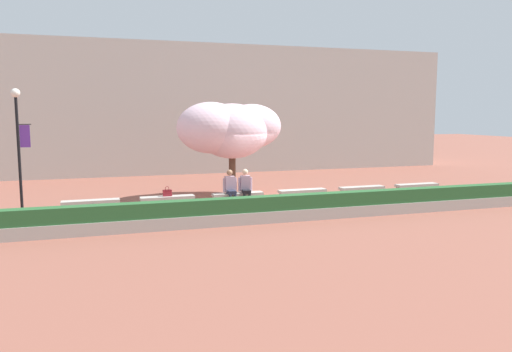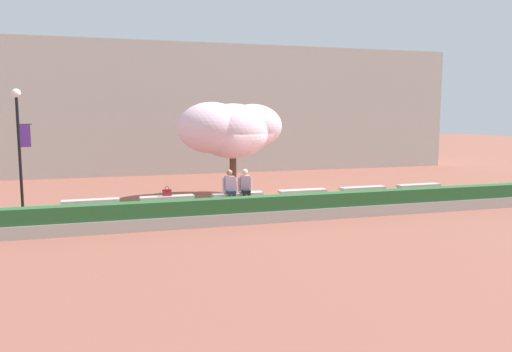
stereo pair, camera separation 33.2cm
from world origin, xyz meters
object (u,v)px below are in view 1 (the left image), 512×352
at_px(stone_bench_near_west, 168,200).
at_px(stone_bench_near_east, 302,193).
at_px(person_seated_left, 230,186).
at_px(handbag, 167,192).
at_px(stone_bench_center, 238,197).
at_px(stone_bench_far_east, 417,187).
at_px(cherry_tree_main, 230,129).
at_px(lamp_post_with_banner, 19,141).
at_px(stone_bench_west_end, 91,204).
at_px(person_seated_right, 246,186).
at_px(stone_bench_east_end, 362,190).

bearing_deg(stone_bench_near_west, stone_bench_near_east, 0.00).
bearing_deg(person_seated_left, stone_bench_near_east, 1.10).
bearing_deg(handbag, stone_bench_near_east, -0.18).
bearing_deg(stone_bench_center, person_seated_left, -169.39).
bearing_deg(stone_bench_near_west, stone_bench_far_east, 0.00).
relative_size(cherry_tree_main, lamp_post_with_banner, 1.05).
xyz_separation_m(stone_bench_far_east, person_seated_left, (-7.80, -0.05, 0.39)).
height_order(stone_bench_near_west, cherry_tree_main, cherry_tree_main).
bearing_deg(stone_bench_west_end, handbag, 0.37).
relative_size(stone_bench_center, lamp_post_with_banner, 0.46).
xyz_separation_m(stone_bench_center, stone_bench_far_east, (7.52, 0.00, 0.00)).
relative_size(stone_bench_center, cherry_tree_main, 0.44).
bearing_deg(person_seated_right, handbag, 178.58).
bearing_deg(stone_bench_near_east, stone_bench_east_end, 0.00).
bearing_deg(handbag, stone_bench_center, -0.37).
bearing_deg(person_seated_left, stone_bench_west_end, 179.35).
bearing_deg(person_seated_left, person_seated_right, 0.05).
distance_m(stone_bench_near_west, stone_bench_east_end, 7.52).
distance_m(person_seated_left, handbag, 2.22).
height_order(stone_bench_center, person_seated_right, person_seated_right).
bearing_deg(stone_bench_near_west, lamp_post_with_banner, 178.75).
relative_size(stone_bench_near_east, stone_bench_far_east, 1.00).
bearing_deg(stone_bench_far_east, cherry_tree_main, 164.81).
bearing_deg(cherry_tree_main, person_seated_right, -88.96).
bearing_deg(stone_bench_east_end, stone_bench_near_east, 180.00).
bearing_deg(stone_bench_center, stone_bench_far_east, 0.00).
relative_size(stone_bench_east_end, person_seated_left, 1.43).
bearing_deg(stone_bench_west_end, person_seated_left, -0.65).
xyz_separation_m(stone_bench_near_east, lamp_post_with_banner, (-9.58, 0.10, 2.12)).
distance_m(stone_bench_east_end, cherry_tree_main, 5.68).
height_order(stone_bench_center, handbag, handbag).
bearing_deg(cherry_tree_main, lamp_post_with_banner, -165.62).
bearing_deg(handbag, cherry_tree_main, 35.49).
distance_m(person_seated_left, person_seated_right, 0.56).
xyz_separation_m(person_seated_left, lamp_post_with_banner, (-6.79, 0.15, 1.73)).
bearing_deg(stone_bench_near_west, handbag, 92.04).
bearing_deg(person_seated_right, person_seated_left, -179.95).
height_order(person_seated_left, person_seated_right, same).
xyz_separation_m(stone_bench_east_end, cherry_tree_main, (-4.77, 1.98, 2.36)).
distance_m(stone_bench_near_west, stone_bench_far_east, 10.02).
height_order(stone_bench_far_east, handbag, handbag).
bearing_deg(lamp_post_with_banner, stone_bench_west_end, -2.77).
xyz_separation_m(stone_bench_near_east, stone_bench_east_end, (2.51, 0.00, 0.00)).
distance_m(stone_bench_west_end, cherry_tree_main, 6.09).
relative_size(stone_bench_near_west, person_seated_right, 1.43).
distance_m(stone_bench_near_east, cherry_tree_main, 3.82).
bearing_deg(handbag, stone_bench_near_west, -87.96).
relative_size(stone_bench_near_west, cherry_tree_main, 0.44).
relative_size(person_seated_right, cherry_tree_main, 0.30).
bearing_deg(stone_bench_center, stone_bench_near_east, 0.00).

